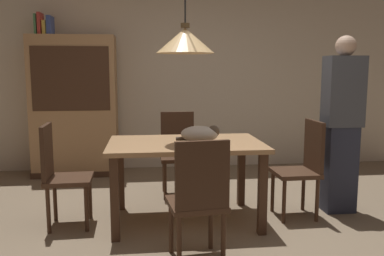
{
  "coord_description": "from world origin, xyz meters",
  "views": [
    {
      "loc": [
        -0.49,
        -3.22,
        1.4
      ],
      "look_at": [
        -0.06,
        0.62,
        0.85
      ],
      "focal_mm": 38.08,
      "sensor_mm": 36.0,
      "label": 1
    }
  ],
  "objects_px": {
    "chair_near_front": "(199,196)",
    "chair_left_side": "(60,171)",
    "pendant_lamp": "(185,40)",
    "dining_table": "(185,153)",
    "chair_far_back": "(178,149)",
    "cat_sleeping": "(201,134)",
    "hutch_bookcase": "(75,109)",
    "book_red_tall": "(41,24)",
    "chair_right_side": "(303,164)",
    "person_standing": "(342,124)",
    "book_yellow_short": "(45,28)",
    "book_green_slim": "(37,25)",
    "book_blue_wide": "(50,26)"
  },
  "relations": [
    {
      "from": "chair_left_side",
      "to": "book_red_tall",
      "type": "bearing_deg",
      "value": 106.33
    },
    {
      "from": "chair_near_front",
      "to": "book_blue_wide",
      "type": "bearing_deg",
      "value": 119.53
    },
    {
      "from": "chair_far_back",
      "to": "book_blue_wide",
      "type": "distance_m",
      "value": 2.37
    },
    {
      "from": "dining_table",
      "to": "book_blue_wide",
      "type": "relative_size",
      "value": 5.83
    },
    {
      "from": "chair_left_side",
      "to": "pendant_lamp",
      "type": "relative_size",
      "value": 0.72
    },
    {
      "from": "chair_far_back",
      "to": "chair_near_front",
      "type": "distance_m",
      "value": 1.76
    },
    {
      "from": "chair_near_front",
      "to": "book_blue_wide",
      "type": "distance_m",
      "value": 3.51
    },
    {
      "from": "dining_table",
      "to": "chair_far_back",
      "type": "height_order",
      "value": "chair_far_back"
    },
    {
      "from": "chair_near_front",
      "to": "chair_left_side",
      "type": "relative_size",
      "value": 1.0
    },
    {
      "from": "chair_right_side",
      "to": "person_standing",
      "type": "distance_m",
      "value": 0.56
    },
    {
      "from": "book_red_tall",
      "to": "book_blue_wide",
      "type": "relative_size",
      "value": 1.17
    },
    {
      "from": "book_red_tall",
      "to": "person_standing",
      "type": "relative_size",
      "value": 0.16
    },
    {
      "from": "cat_sleeping",
      "to": "book_green_slim",
      "type": "xyz_separation_m",
      "value": [
        -1.87,
        1.92,
        1.15
      ]
    },
    {
      "from": "chair_far_back",
      "to": "book_blue_wide",
      "type": "bearing_deg",
      "value": 146.94
    },
    {
      "from": "chair_left_side",
      "to": "book_yellow_short",
      "type": "height_order",
      "value": "book_yellow_short"
    },
    {
      "from": "cat_sleeping",
      "to": "book_green_slim",
      "type": "distance_m",
      "value": 2.92
    },
    {
      "from": "chair_right_side",
      "to": "hutch_bookcase",
      "type": "xyz_separation_m",
      "value": [
        -2.43,
        1.89,
        0.38
      ]
    },
    {
      "from": "chair_near_front",
      "to": "hutch_bookcase",
      "type": "bearing_deg",
      "value": 115.23
    },
    {
      "from": "chair_far_back",
      "to": "chair_left_side",
      "type": "bearing_deg",
      "value": -142.02
    },
    {
      "from": "chair_near_front",
      "to": "chair_left_side",
      "type": "xyz_separation_m",
      "value": [
        -1.14,
        0.87,
        0.0
      ]
    },
    {
      "from": "dining_table",
      "to": "book_blue_wide",
      "type": "height_order",
      "value": "book_blue_wide"
    },
    {
      "from": "chair_far_back",
      "to": "chair_near_front",
      "type": "bearing_deg",
      "value": -89.72
    },
    {
      "from": "dining_table",
      "to": "book_green_slim",
      "type": "height_order",
      "value": "book_green_slim"
    },
    {
      "from": "chair_right_side",
      "to": "chair_left_side",
      "type": "height_order",
      "value": "same"
    },
    {
      "from": "pendant_lamp",
      "to": "book_yellow_short",
      "type": "bearing_deg",
      "value": 130.65
    },
    {
      "from": "pendant_lamp",
      "to": "chair_near_front",
      "type": "bearing_deg",
      "value": -89.42
    },
    {
      "from": "dining_table",
      "to": "chair_left_side",
      "type": "height_order",
      "value": "chair_left_side"
    },
    {
      "from": "chair_far_back",
      "to": "hutch_bookcase",
      "type": "distance_m",
      "value": 1.69
    },
    {
      "from": "chair_right_side",
      "to": "pendant_lamp",
      "type": "relative_size",
      "value": 0.72
    },
    {
      "from": "book_red_tall",
      "to": "book_yellow_short",
      "type": "bearing_deg",
      "value": 0.0
    },
    {
      "from": "book_green_slim",
      "to": "person_standing",
      "type": "xyz_separation_m",
      "value": [
        3.28,
        -1.8,
        -1.1
      ]
    },
    {
      "from": "dining_table",
      "to": "person_standing",
      "type": "xyz_separation_m",
      "value": [
        1.54,
        0.1,
        0.23
      ]
    },
    {
      "from": "book_green_slim",
      "to": "hutch_bookcase",
      "type": "bearing_deg",
      "value": -0.2
    },
    {
      "from": "dining_table",
      "to": "pendant_lamp",
      "type": "distance_m",
      "value": 1.01
    },
    {
      "from": "chair_right_side",
      "to": "hutch_bookcase",
      "type": "relative_size",
      "value": 0.5
    },
    {
      "from": "dining_table",
      "to": "chair_right_side",
      "type": "height_order",
      "value": "chair_right_side"
    },
    {
      "from": "dining_table",
      "to": "book_yellow_short",
      "type": "xyz_separation_m",
      "value": [
        -1.63,
        1.9,
        1.29
      ]
    },
    {
      "from": "chair_left_side",
      "to": "book_red_tall",
      "type": "height_order",
      "value": "book_red_tall"
    },
    {
      "from": "chair_right_side",
      "to": "pendant_lamp",
      "type": "distance_m",
      "value": 1.61
    },
    {
      "from": "chair_left_side",
      "to": "pendant_lamp",
      "type": "xyz_separation_m",
      "value": [
        1.13,
        0.0,
        1.15
      ]
    },
    {
      "from": "chair_left_side",
      "to": "cat_sleeping",
      "type": "xyz_separation_m",
      "value": [
        1.26,
        -0.02,
        0.32
      ]
    },
    {
      "from": "hutch_bookcase",
      "to": "person_standing",
      "type": "relative_size",
      "value": 1.07
    },
    {
      "from": "chair_far_back",
      "to": "chair_near_front",
      "type": "xyz_separation_m",
      "value": [
        0.01,
        -1.76,
        0.0
      ]
    },
    {
      "from": "cat_sleeping",
      "to": "book_blue_wide",
      "type": "bearing_deg",
      "value": 131.45
    },
    {
      "from": "chair_right_side",
      "to": "hutch_bookcase",
      "type": "distance_m",
      "value": 3.1
    },
    {
      "from": "pendant_lamp",
      "to": "hutch_bookcase",
      "type": "relative_size",
      "value": 0.7
    },
    {
      "from": "dining_table",
      "to": "hutch_bookcase",
      "type": "relative_size",
      "value": 0.76
    },
    {
      "from": "chair_far_back",
      "to": "book_blue_wide",
      "type": "height_order",
      "value": "book_blue_wide"
    },
    {
      "from": "hutch_bookcase",
      "to": "book_yellow_short",
      "type": "xyz_separation_m",
      "value": [
        -0.33,
        0.0,
        1.05
      ]
    },
    {
      "from": "chair_near_front",
      "to": "cat_sleeping",
      "type": "relative_size",
      "value": 2.31
    }
  ]
}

